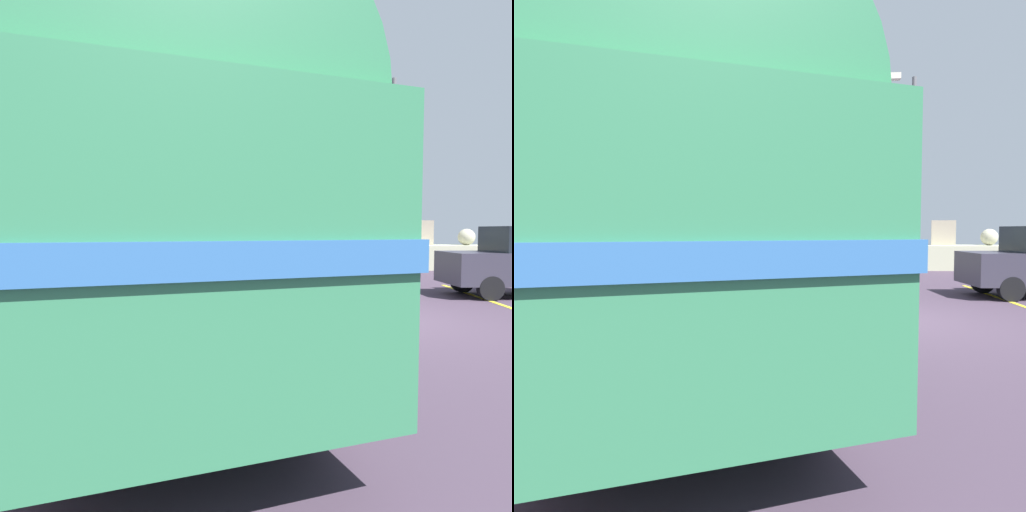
{
  "view_description": "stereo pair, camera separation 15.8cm",
  "coord_description": "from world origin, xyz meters",
  "views": [
    {
      "loc": [
        -1.71,
        -8.92,
        1.78
      ],
      "look_at": [
        -2.09,
        -1.85,
        1.37
      ],
      "focal_mm": 31.62,
      "sensor_mm": 36.0,
      "label": 1
    },
    {
      "loc": [
        -1.55,
        -8.91,
        1.78
      ],
      "look_at": [
        -2.09,
        -1.85,
        1.37
      ],
      "focal_mm": 31.62,
      "sensor_mm": 36.0,
      "label": 2
    }
  ],
  "objects": [
    {
      "name": "ground",
      "position": [
        0.0,
        0.0,
        0.01
      ],
      "size": [
        32.0,
        26.0,
        0.02
      ],
      "color": "#3D303F"
    },
    {
      "name": "lamp_post",
      "position": [
        1.76,
        5.69,
        3.69
      ],
      "size": [
        1.02,
        0.57,
        6.56
      ],
      "color": "#5B5B60",
      "rests_on": "ground"
    },
    {
      "name": "vintage_coach",
      "position": [
        -3.61,
        -2.75,
        2.05
      ],
      "size": [
        5.57,
        8.83,
        3.7
      ],
      "rotation": [
        0.0,
        0.0,
        0.4
      ],
      "color": "black",
      "rests_on": "ground"
    },
    {
      "name": "breakwater",
      "position": [
        -0.32,
        11.81,
        0.74
      ],
      "size": [
        31.36,
        2.47,
        2.46
      ],
      "color": "#B2B494",
      "rests_on": "ground"
    }
  ]
}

